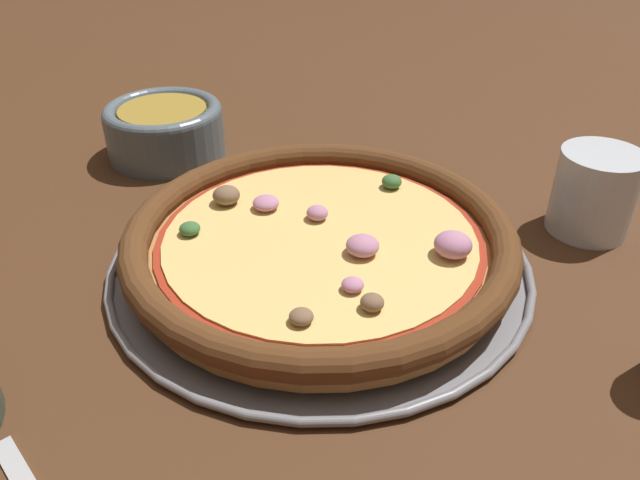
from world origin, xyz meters
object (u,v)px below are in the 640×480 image
(pizza_tray, at_px, (320,261))
(bowl_near, at_px, (165,128))
(drinking_cup, at_px, (595,192))
(pizza, at_px, (320,240))

(pizza_tray, distance_m, bowl_near, 0.29)
(pizza_tray, xyz_separation_m, drinking_cup, (0.02, 0.26, 0.04))
(pizza, height_order, bowl_near, bowl_near)
(pizza_tray, relative_size, pizza, 1.09)
(pizza_tray, xyz_separation_m, bowl_near, (-0.27, -0.10, 0.03))
(pizza_tray, bearing_deg, drinking_cup, 85.22)
(pizza, bearing_deg, pizza_tray, -118.77)
(pizza_tray, height_order, pizza, pizza)
(pizza, relative_size, drinking_cup, 4.23)
(pizza, height_order, drinking_cup, drinking_cup)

